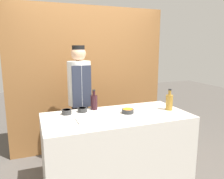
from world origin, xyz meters
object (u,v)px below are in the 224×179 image
at_px(sauce_bowl_orange, 128,111).
at_px(cutting_board, 91,119).
at_px(bottle_wine, 94,102).
at_px(bottle_vinegar, 169,102).
at_px(sauce_bowl_white, 67,112).
at_px(chef_center, 80,102).
at_px(sauce_bowl_brown, 82,110).

bearing_deg(sauce_bowl_orange, cutting_board, -169.19).
relative_size(bottle_wine, bottle_vinegar, 0.95).
relative_size(sauce_bowl_orange, bottle_vinegar, 0.54).
bearing_deg(bottle_wine, bottle_vinegar, -22.07).
distance_m(sauce_bowl_white, bottle_vinegar, 1.30).
height_order(sauce_bowl_white, chef_center, chef_center).
height_order(sauce_bowl_orange, cutting_board, sauce_bowl_orange).
bearing_deg(chef_center, sauce_bowl_brown, -98.37).
distance_m(sauce_bowl_brown, sauce_bowl_white, 0.20).
height_order(cutting_board, chef_center, chef_center).
bearing_deg(bottle_vinegar, bottle_wine, 157.93).
bearing_deg(sauce_bowl_orange, bottle_wine, 138.18).
relative_size(sauce_bowl_brown, chef_center, 0.07).
bearing_deg(sauce_bowl_orange, bottle_vinegar, -6.08).
relative_size(sauce_bowl_brown, bottle_wine, 0.46).
bearing_deg(bottle_vinegar, cutting_board, -178.08).
bearing_deg(sauce_bowl_white, sauce_bowl_brown, 8.69).
relative_size(sauce_bowl_orange, chef_center, 0.08).
relative_size(sauce_bowl_orange, sauce_bowl_brown, 1.25).
bearing_deg(sauce_bowl_brown, bottle_wine, 18.80).
relative_size(sauce_bowl_white, bottle_wine, 0.45).
distance_m(sauce_bowl_white, bottle_wine, 0.38).
bearing_deg(chef_center, cutting_board, -93.64).
height_order(cutting_board, bottle_vinegar, bottle_vinegar).
bearing_deg(sauce_bowl_white, sauce_bowl_orange, -16.98).
xyz_separation_m(sauce_bowl_orange, chef_center, (-0.45, 0.67, -0.00)).
distance_m(cutting_board, bottle_wine, 0.44).
bearing_deg(sauce_bowl_white, bottle_wine, 13.44).
xyz_separation_m(bottle_wine, bottle_vinegar, (0.90, -0.36, 0.01)).
xyz_separation_m(sauce_bowl_brown, bottle_wine, (0.17, 0.06, 0.07)).
bearing_deg(cutting_board, sauce_bowl_orange, 10.81).
height_order(bottle_vinegar, chef_center, chef_center).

